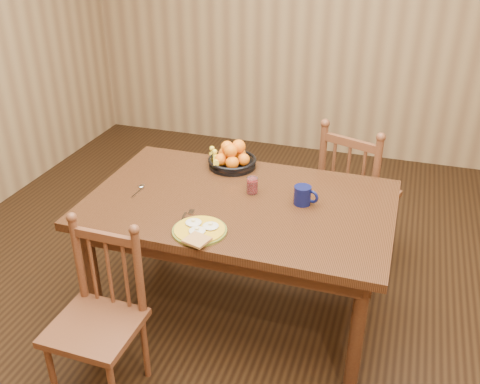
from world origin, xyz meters
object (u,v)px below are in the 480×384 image
(chair_near, at_px, (99,319))
(coffee_mug, at_px, (303,195))
(dining_table, at_px, (240,214))
(breakfast_plate, at_px, (200,230))
(fruit_bowl, at_px, (231,158))
(chair_far, at_px, (355,195))

(chair_near, distance_m, coffee_mug, 1.18)
(dining_table, xyz_separation_m, breakfast_plate, (-0.09, -0.36, 0.10))
(chair_near, height_order, breakfast_plate, chair_near)
(coffee_mug, relative_size, fruit_bowl, 0.41)
(chair_far, bearing_deg, breakfast_plate, 80.85)
(chair_far, xyz_separation_m, breakfast_plate, (-0.62, -1.13, 0.29))
(chair_far, height_order, chair_near, chair_far)
(chair_near, relative_size, breakfast_plate, 2.90)
(chair_far, relative_size, coffee_mug, 7.26)
(chair_far, xyz_separation_m, chair_near, (-1.00, -1.50, -0.05))
(chair_far, bearing_deg, dining_table, 74.88)
(fruit_bowl, bearing_deg, chair_far, 28.69)
(chair_near, xyz_separation_m, coffee_mug, (0.78, 0.80, 0.38))
(chair_far, xyz_separation_m, coffee_mug, (-0.21, -0.70, 0.33))
(breakfast_plate, relative_size, fruit_bowl, 0.93)
(coffee_mug, height_order, fruit_bowl, fruit_bowl)
(chair_near, height_order, coffee_mug, chair_near)
(chair_far, relative_size, fruit_bowl, 2.99)
(breakfast_plate, bearing_deg, coffee_mug, 45.95)
(chair_near, xyz_separation_m, breakfast_plate, (0.37, 0.37, 0.34))
(coffee_mug, distance_m, fruit_bowl, 0.59)
(chair_near, xyz_separation_m, fruit_bowl, (0.28, 1.11, 0.38))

